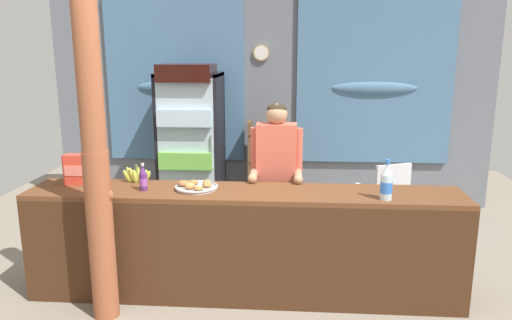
{
  "coord_description": "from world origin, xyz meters",
  "views": [
    {
      "loc": [
        0.27,
        -3.37,
        2.04
      ],
      "look_at": [
        -0.02,
        0.64,
        1.12
      ],
      "focal_mm": 34.04,
      "sensor_mm": 36.0,
      "label": 1
    }
  ],
  "objects": [
    {
      "name": "pastry_tray",
      "position": [
        -0.5,
        0.44,
        0.94
      ],
      "size": [
        0.36,
        0.36,
        0.07
      ],
      "color": "#BCBCC1",
      "rests_on": "stall_counter"
    },
    {
      "name": "timber_post",
      "position": [
        -1.14,
        -0.02,
        1.26
      ],
      "size": [
        0.22,
        0.2,
        2.64
      ],
      "color": "#995133",
      "rests_on": "ground"
    },
    {
      "name": "banana_bunch",
      "position": [
        -1.05,
        0.61,
        0.97
      ],
      "size": [
        0.27,
        0.06,
        0.16
      ],
      "color": "#B7C647",
      "rests_on": "stall_counter"
    },
    {
      "name": "plastic_lawn_chair",
      "position": [
        1.31,
        1.79,
        0.49
      ],
      "size": [
        0.58,
        0.58,
        0.86
      ],
      "color": "silver",
      "rests_on": "ground"
    },
    {
      "name": "soda_bottle_water",
      "position": [
        1.01,
        0.26,
        1.05
      ],
      "size": [
        0.09,
        0.09,
        0.32
      ],
      "color": "silver",
      "rests_on": "stall_counter"
    },
    {
      "name": "bottle_shelf_rack",
      "position": [
        -0.02,
        2.7,
        0.6
      ],
      "size": [
        0.48,
        0.28,
        1.15
      ],
      "color": "brown",
      "rests_on": "ground"
    },
    {
      "name": "back_wall_curtained",
      "position": [
        0.01,
        2.97,
        1.41
      ],
      "size": [
        5.69,
        0.22,
        2.73
      ],
      "color": "slate",
      "rests_on": "ground"
    },
    {
      "name": "stall_counter",
      "position": [
        -0.1,
        0.3,
        0.57
      ],
      "size": [
        3.56,
        0.55,
        0.91
      ],
      "color": "brown",
      "rests_on": "ground"
    },
    {
      "name": "soda_bottle_grape_soda",
      "position": [
        -0.92,
        0.37,
        1.01
      ],
      "size": [
        0.06,
        0.06,
        0.23
      ],
      "color": "#56286B",
      "rests_on": "stall_counter"
    },
    {
      "name": "snack_box_crackers",
      "position": [
        -1.54,
        0.52,
        1.04
      ],
      "size": [
        0.2,
        0.11,
        0.26
      ],
      "color": "#E5422D",
      "rests_on": "stall_counter"
    },
    {
      "name": "ground_plane",
      "position": [
        0.0,
        1.17,
        0.0
      ],
      "size": [
        7.63,
        7.63,
        0.0
      ],
      "primitive_type": "plane",
      "color": "gray"
    },
    {
      "name": "shopkeeper",
      "position": [
        0.15,
        0.92,
        0.98
      ],
      "size": [
        0.47,
        0.42,
        1.57
      ],
      "color": "#28282D",
      "rests_on": "ground"
    },
    {
      "name": "drink_fridge",
      "position": [
        -0.95,
        2.41,
        1.04
      ],
      "size": [
        0.75,
        0.75,
        1.87
      ],
      "color": "black",
      "rests_on": "ground"
    }
  ]
}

